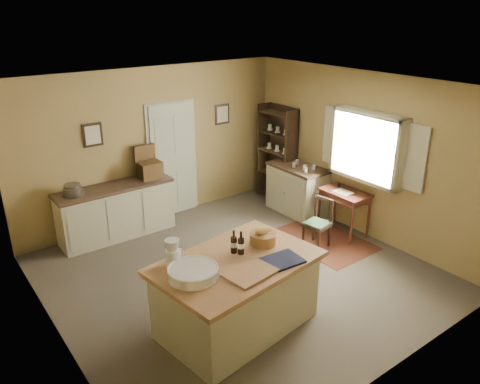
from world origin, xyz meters
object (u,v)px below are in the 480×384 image
object	(u,v)px
sideboard	(117,209)
right_cabinet	(297,189)
desk_chair	(317,225)
shelving_unit	(278,154)
writing_desk	(345,197)
work_island	(236,292)

from	to	relation	value
sideboard	right_cabinet	distance (m)	3.27
desk_chair	shelving_unit	xyz separation A→B (m)	(0.86, 1.94, 0.53)
sideboard	desk_chair	distance (m)	3.29
right_cabinet	desk_chair	bearing A→B (deg)	-120.29
writing_desk	desk_chair	size ratio (longest dim) A/B	1.03
desk_chair	sideboard	bearing A→B (deg)	125.00
work_island	writing_desk	size ratio (longest dim) A/B	2.48
writing_desk	desk_chair	bearing A→B (deg)	-173.49
shelving_unit	desk_chair	bearing A→B (deg)	-113.94
writing_desk	desk_chair	world-z (taller)	writing_desk
work_island	writing_desk	xyz separation A→B (m)	(2.93, 0.93, 0.18)
writing_desk	right_cabinet	distance (m)	1.15
work_island	desk_chair	world-z (taller)	work_island
right_cabinet	shelving_unit	bearing A→B (deg)	78.27
right_cabinet	sideboard	bearing A→B (deg)	161.14
writing_desk	desk_chair	distance (m)	0.76
work_island	sideboard	world-z (taller)	work_island
desk_chair	shelving_unit	world-z (taller)	shelving_unit
right_cabinet	shelving_unit	xyz separation A→B (m)	(0.15, 0.72, 0.47)
shelving_unit	work_island	bearing A→B (deg)	-137.88
sideboard	right_cabinet	size ratio (longest dim) A/B	1.71
desk_chair	right_cabinet	bearing A→B (deg)	48.36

